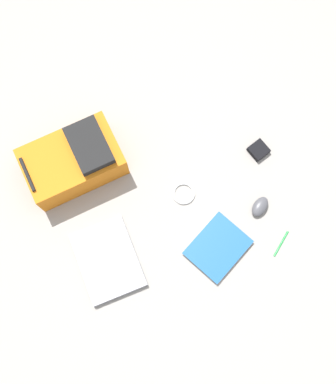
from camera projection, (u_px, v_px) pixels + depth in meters
name	position (u px, v px, depth m)	size (l,w,h in m)	color
ground_plane	(161.00, 193.00, 2.27)	(3.91, 3.91, 0.00)	gray
backpack	(74.00, 161.00, 2.21)	(0.39, 0.50, 0.21)	orange
laptop	(108.00, 260.00, 2.17)	(0.42, 0.36, 0.03)	#929296
book_comic	(218.00, 247.00, 2.19)	(0.24, 0.29, 0.02)	silver
computer_mouse	(260.00, 207.00, 2.23)	(0.06, 0.10, 0.04)	#4C4C51
cable_coil	(184.00, 193.00, 2.26)	(0.11, 0.11, 0.01)	silver
pen_black	(281.00, 244.00, 2.20)	(0.01, 0.01, 0.14)	#198C33
earbud_pouch	(259.00, 150.00, 2.31)	(0.08, 0.08, 0.03)	black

